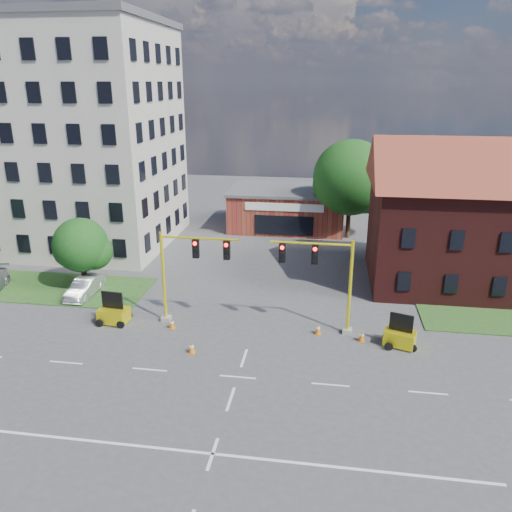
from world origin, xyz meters
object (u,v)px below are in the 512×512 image
trailer_west (114,314)px  signal_mast_west (187,267)px  signal_mast_east (324,274)px  pickup_white (423,284)px  trailer_east (400,336)px

trailer_west → signal_mast_west: bearing=15.5°
signal_mast_east → signal_mast_west: bearing=180.0°
signal_mast_west → pickup_white: (16.22, 7.55, -3.24)m
signal_mast_west → trailer_west: (-4.95, -0.86, -3.25)m
pickup_white → signal_mast_east: bearing=126.6°
signal_mast_west → signal_mast_east: (8.71, 0.00, 0.00)m
trailer_east → pickup_white: size_ratio=0.42×
signal_mast_west → pickup_white: bearing=24.9°
trailer_west → pickup_white: trailer_west is taller
signal_mast_west → trailer_east: signal_mast_west is taller
trailer_west → pickup_white: (21.17, 8.40, 0.01)m
signal_mast_west → signal_mast_east: size_ratio=1.00×
pickup_white → trailer_east: bearing=153.8°
signal_mast_west → trailer_west: bearing=-170.2°
trailer_west → trailer_east: trailer_west is taller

